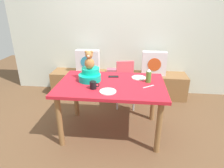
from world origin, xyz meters
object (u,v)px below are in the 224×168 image
(dining_table, at_px, (111,90))
(infant_seat_teal, at_px, (90,75))
(pillow_floral_right, at_px, (154,63))
(cell_phone, at_px, (113,77))
(teddy_bear, at_px, (89,60))
(dinner_plate_near, at_px, (108,91))
(book_stack, at_px, (112,71))
(ketchup_bottle, at_px, (149,76))
(coffee_mug, at_px, (93,85))
(highchair, at_px, (126,79))
(dinner_plate_far, at_px, (139,78))
(pillow_floral_left, at_px, (88,61))

(dining_table, distance_m, infant_seat_teal, 0.35)
(pillow_floral_right, relative_size, cell_phone, 3.06)
(teddy_bear, distance_m, dinner_plate_near, 0.53)
(book_stack, relative_size, dinner_plate_near, 1.00)
(infant_seat_teal, height_order, ketchup_bottle, ketchup_bottle)
(book_stack, bearing_deg, coffee_mug, -93.41)
(coffee_mug, distance_m, dinner_plate_near, 0.21)
(highchair, distance_m, dinner_plate_far, 0.61)
(pillow_floral_left, bearing_deg, teddy_bear, -75.44)
(highchair, relative_size, coffee_mug, 6.58)
(highchair, bearing_deg, cell_phone, -107.84)
(pillow_floral_right, height_order, teddy_bear, teddy_bear)
(cell_phone, bearing_deg, pillow_floral_left, 25.64)
(teddy_bear, relative_size, dinner_plate_far, 1.25)
(ketchup_bottle, distance_m, coffee_mug, 0.74)
(infant_seat_teal, relative_size, cell_phone, 2.29)
(infant_seat_teal, xyz_separation_m, teddy_bear, (-0.00, -0.00, 0.21))
(dining_table, xyz_separation_m, coffee_mug, (-0.20, -0.19, 0.15))
(dining_table, xyz_separation_m, dinner_plate_near, (-0.01, -0.26, 0.10))
(dining_table, bearing_deg, dinner_plate_near, -92.23)
(infant_seat_teal, distance_m, teddy_bear, 0.21)
(pillow_floral_right, bearing_deg, book_stack, 178.46)
(pillow_floral_left, height_order, dinner_plate_far, pillow_floral_left)
(pillow_floral_right, xyz_separation_m, dining_table, (-0.66, -1.18, -0.04))
(pillow_floral_left, xyz_separation_m, pillow_floral_right, (1.25, 0.00, 0.00))
(ketchup_bottle, bearing_deg, cell_phone, 162.87)
(dinner_plate_near, bearing_deg, pillow_floral_right, 64.97)
(teddy_bear, bearing_deg, pillow_floral_right, 48.64)
(dining_table, distance_m, coffee_mug, 0.31)
(dining_table, xyz_separation_m, cell_phone, (0.01, 0.25, 0.10))
(teddy_bear, bearing_deg, dinner_plate_far, 12.40)
(pillow_floral_right, distance_m, cell_phone, 1.15)
(book_stack, bearing_deg, dinner_plate_near, -85.90)
(teddy_bear, relative_size, cell_phone, 1.74)
(pillow_floral_right, relative_size, coffee_mug, 3.67)
(highchair, xyz_separation_m, ketchup_bottle, (0.31, -0.67, 0.31))
(dining_table, height_order, infant_seat_teal, infant_seat_teal)
(pillow_floral_right, bearing_deg, pillow_floral_left, 180.00)
(infant_seat_teal, bearing_deg, dinner_plate_far, 12.36)
(infant_seat_teal, distance_m, dinner_plate_near, 0.46)
(dinner_plate_near, bearing_deg, teddy_bear, 129.23)
(teddy_bear, relative_size, coffee_mug, 2.08)
(pillow_floral_right, xyz_separation_m, infant_seat_teal, (-0.96, -1.09, 0.13))
(pillow_floral_right, height_order, highchair, pillow_floral_right)
(pillow_floral_right, relative_size, ketchup_bottle, 2.38)
(teddy_bear, distance_m, ketchup_bottle, 0.80)
(coffee_mug, bearing_deg, pillow_floral_left, 105.59)
(pillow_floral_left, relative_size, dining_table, 0.32)
(pillow_floral_left, bearing_deg, dinner_plate_far, -45.12)
(dinner_plate_far, bearing_deg, pillow_floral_right, 72.32)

